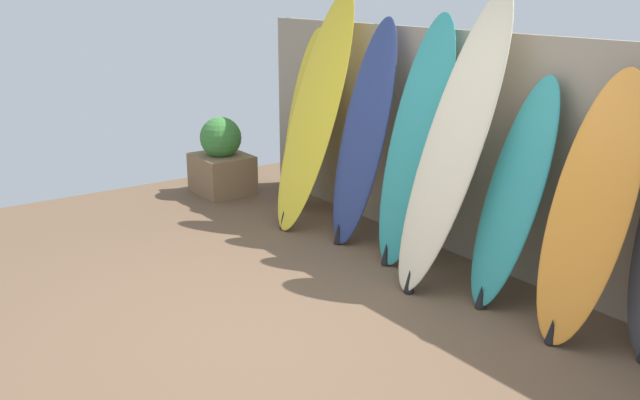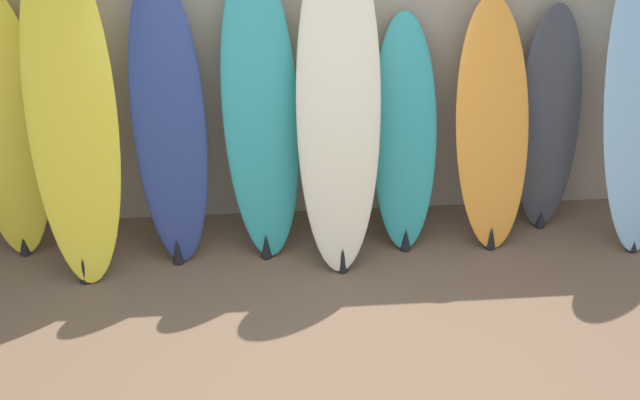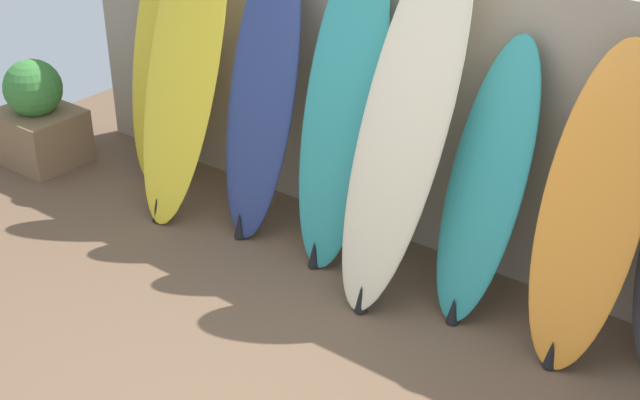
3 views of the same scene
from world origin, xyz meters
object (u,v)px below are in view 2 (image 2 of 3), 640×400
Objects in this scene: surfboard_teal_5 at (404,135)px; surfboard_charcoal_7 at (549,122)px; surfboard_teal_3 at (261,113)px; surfboard_yellow_1 at (72,114)px; surfboard_yellow_0 at (8,130)px; surfboard_orange_6 at (492,127)px; surfboard_cream_4 at (339,104)px; surfboard_navy_2 at (169,122)px.

surfboard_teal_5 is 1.07m from surfboard_charcoal_7.
surfboard_charcoal_7 is at bearing 3.32° from surfboard_teal_3.
surfboard_teal_3 reaches higher than surfboard_charcoal_7.
surfboard_teal_5 is (0.98, 0.00, -0.19)m from surfboard_teal_3.
surfboard_yellow_1 is 1.20m from surfboard_teal_3.
surfboard_yellow_0 reaches higher than surfboard_orange_6.
surfboard_teal_5 is (2.66, -0.09, -0.09)m from surfboard_yellow_0.
surfboard_yellow_1 is 0.99× the size of surfboard_cream_4.
surfboard_teal_3 is at bearing 5.93° from surfboard_yellow_1.
surfboard_teal_3 is at bearing -176.68° from surfboard_charcoal_7.
surfboard_teal_3 reaches higher than surfboard_orange_6.
surfboard_navy_2 is at bearing 9.01° from surfboard_yellow_1.
surfboard_navy_2 is (1.08, -0.12, 0.07)m from surfboard_yellow_0.
surfboard_navy_2 is 0.60m from surfboard_teal_3.
surfboard_yellow_1 is 1.35× the size of surfboard_teal_5.
surfboard_yellow_0 is 3.26m from surfboard_orange_6.
surfboard_yellow_1 reaches higher than surfboard_yellow_0.
surfboard_yellow_1 is 1.32× the size of surfboard_charcoal_7.
surfboard_yellow_1 is 2.78m from surfboard_orange_6.
surfboard_teal_5 is at bearing 3.27° from surfboard_yellow_1.
surfboard_teal_5 is 0.61m from surfboard_orange_6.
surfboard_yellow_0 is 0.90× the size of surfboard_teal_3.
surfboard_teal_3 is (1.68, -0.09, 0.10)m from surfboard_yellow_0.
surfboard_teal_3 is 0.53m from surfboard_cream_4.
surfboard_yellow_0 reaches higher than surfboard_teal_5.
surfboard_charcoal_7 reaches higher than surfboard_teal_5.
surfboard_cream_4 is at bearing -5.17° from surfboard_yellow_0.
surfboard_charcoal_7 is at bearing 3.22° from surfboard_navy_2.
surfboard_yellow_1 is 1.09× the size of surfboard_teal_3.
surfboard_yellow_0 is 1.05× the size of surfboard_orange_6.
surfboard_yellow_0 is 0.56m from surfboard_yellow_1.
surfboard_teal_3 is 1.17× the size of surfboard_orange_6.
surfboard_orange_6 is at bearing -2.85° from surfboard_teal_5.
surfboard_orange_6 is (2.77, 0.09, -0.22)m from surfboard_yellow_1.
surfboard_teal_5 is at bearing 0.01° from surfboard_teal_3.
surfboard_cream_4 reaches higher than surfboard_navy_2.
surfboard_teal_3 is at bearing -179.99° from surfboard_teal_5.
surfboard_orange_6 is (3.26, -0.12, -0.04)m from surfboard_yellow_0.
surfboard_cream_4 is at bearing 0.45° from surfboard_yellow_1.
surfboard_yellow_1 is at bearing -179.55° from surfboard_cream_4.
surfboard_yellow_0 is 2.21m from surfboard_cream_4.
surfboard_cream_4 is (1.70, 0.01, 0.02)m from surfboard_yellow_1.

